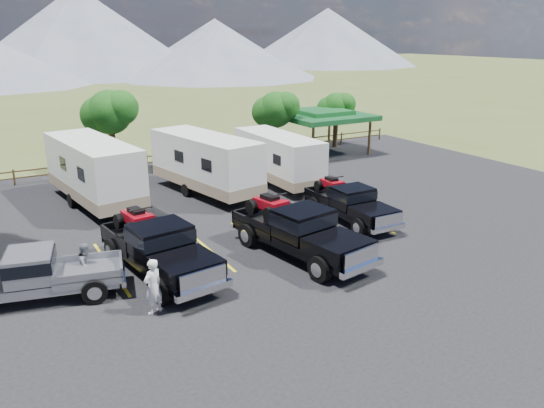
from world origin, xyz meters
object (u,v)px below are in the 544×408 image
trailer_right (278,159)px  person_a (153,287)px  rig_left (158,246)px  rig_right (349,202)px  pickup_silver (36,275)px  person_b (87,264)px  trailer_left (94,172)px  trailer_center (206,164)px  pavilion (322,115)px  rig_center (298,230)px

trailer_right → person_a: 15.67m
rig_left → trailer_right: 12.94m
person_a → rig_right: bearing=177.1°
rig_left → rig_right: bearing=-1.1°
pickup_silver → person_b: pickup_silver is taller
rig_left → trailer_right: trailer_right is taller
trailer_left → person_a: bearing=-101.8°
trailer_right → person_b: (-12.54, -7.91, -0.76)m
trailer_center → pickup_silver: bearing=-149.8°
pavilion → person_a: size_ratio=3.31×
rig_center → trailer_left: 12.22m
rig_left → trailer_right: (10.02, 8.17, 0.50)m
pickup_silver → rig_left: bearing=102.6°
trailer_right → rig_right: bearing=-92.3°
pickup_silver → person_b: size_ratio=3.78×
rig_left → pavilion: bearing=31.9°
rig_right → trailer_right: 7.12m
rig_right → person_a: 11.57m
pavilion → trailer_left: size_ratio=0.63×
rig_center → trailer_right: bearing=54.6°
rig_left → person_a: (-1.11, -2.84, -0.13)m
trailer_right → pickup_silver: size_ratio=1.42×
rig_center → trailer_left: bearing=108.0°
rig_center → pickup_silver: 9.69m
rig_center → rig_left: bearing=158.3°
rig_right → pickup_silver: 14.00m
trailer_left → trailer_right: (10.18, -1.49, -0.21)m
trailer_left → pickup_silver: trailer_left is taller
rig_center → trailer_center: trailer_center is taller
trailer_left → pickup_silver: (-4.03, -9.62, -0.87)m
person_b → rig_left: bearing=-45.3°
trailer_left → trailer_center: trailer_left is taller
pickup_silver → person_a: size_ratio=3.23×
pavilion → rig_right: pavilion is taller
rig_right → trailer_center: 8.61m
rig_left → rig_center: 5.55m
rig_center → rig_right: size_ratio=1.22×
trailer_right → person_b: 14.85m
rig_right → person_b: size_ratio=3.59×
trailer_center → person_b: bearing=-145.2°
rig_right → pickup_silver: bearing=-174.0°
rig_left → rig_center: size_ratio=0.98×
pavilion → trailer_center: bearing=-154.1°
pavilion → trailer_right: 9.77m
rig_left → rig_right: size_ratio=1.19×
trailer_left → rig_right: bearing=-48.3°
pickup_silver → person_a: person_a is taller
rig_center → rig_right: (4.35, 2.28, -0.17)m
trailer_center → person_a: (-6.74, -11.43, -0.78)m
rig_center → trailer_center: bearing=79.5°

